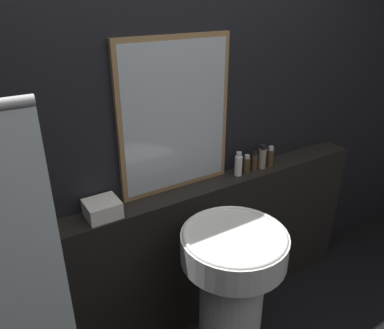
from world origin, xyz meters
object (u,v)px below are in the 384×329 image
object	(u,v)px
hand_soap_bottle	(270,157)
conditioner_bottle	(247,164)
pedestal_sink	(231,296)
towel_stack	(102,209)
shampoo_bottle	(238,165)
body_wash_bottle	(262,157)
mirror	(176,117)
lotion_bottle	(254,162)

from	to	relation	value
hand_soap_bottle	conditioner_bottle	bearing A→B (deg)	-180.00
pedestal_sink	towel_stack	bearing A→B (deg)	135.36
shampoo_bottle	conditioner_bottle	world-z (taller)	shampoo_bottle
pedestal_sink	body_wash_bottle	bearing A→B (deg)	38.78
body_wash_bottle	shampoo_bottle	bearing A→B (deg)	180.00
mirror	body_wash_bottle	xyz separation A→B (m)	(0.59, -0.07, -0.35)
towel_stack	body_wash_bottle	distance (m)	1.06
mirror	shampoo_bottle	world-z (taller)	mirror
conditioner_bottle	hand_soap_bottle	xyz separation A→B (m)	(0.20, 0.00, 0.01)
towel_stack	conditioner_bottle	distance (m)	0.93
shampoo_bottle	conditioner_bottle	distance (m)	0.07
mirror	hand_soap_bottle	bearing A→B (deg)	-6.10
conditioner_bottle	pedestal_sink	bearing A→B (deg)	-134.28
towel_stack	hand_soap_bottle	size ratio (longest dim) A/B	1.26
lotion_bottle	body_wash_bottle	xyz separation A→B (m)	(0.06, 0.00, 0.01)
pedestal_sink	mirror	bearing A→B (deg)	90.36
body_wash_bottle	hand_soap_bottle	xyz separation A→B (m)	(0.07, 0.00, -0.01)
towel_stack	conditioner_bottle	world-z (taller)	conditioner_bottle
lotion_bottle	body_wash_bottle	bearing A→B (deg)	0.00
lotion_bottle	hand_soap_bottle	bearing A→B (deg)	0.00
hand_soap_bottle	mirror	bearing A→B (deg)	173.90
mirror	pedestal_sink	bearing A→B (deg)	-89.64
body_wash_bottle	hand_soap_bottle	size ratio (longest dim) A/B	1.18
towel_stack	body_wash_bottle	world-z (taller)	body_wash_bottle
lotion_bottle	body_wash_bottle	size ratio (longest dim) A/B	0.81
towel_stack	hand_soap_bottle	xyz separation A→B (m)	(1.13, 0.00, 0.02)
towel_stack	shampoo_bottle	distance (m)	0.87
shampoo_bottle	hand_soap_bottle	size ratio (longest dim) A/B	1.15
pedestal_sink	hand_soap_bottle	bearing A→B (deg)	35.69
shampoo_bottle	body_wash_bottle	size ratio (longest dim) A/B	0.98
pedestal_sink	conditioner_bottle	bearing A→B (deg)	45.72
conditioner_bottle	towel_stack	bearing A→B (deg)	180.00
mirror	lotion_bottle	bearing A→B (deg)	-7.65
mirror	towel_stack	distance (m)	0.61
pedestal_sink	hand_soap_bottle	size ratio (longest dim) A/B	7.32
shampoo_bottle	hand_soap_bottle	world-z (taller)	shampoo_bottle
pedestal_sink	lotion_bottle	bearing A→B (deg)	42.10
conditioner_bottle	hand_soap_bottle	world-z (taller)	hand_soap_bottle
conditioner_bottle	hand_soap_bottle	distance (m)	0.20
shampoo_bottle	lotion_bottle	world-z (taller)	shampoo_bottle
hand_soap_bottle	shampoo_bottle	bearing A→B (deg)	180.00
shampoo_bottle	lotion_bottle	xyz separation A→B (m)	(0.13, 0.00, -0.01)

